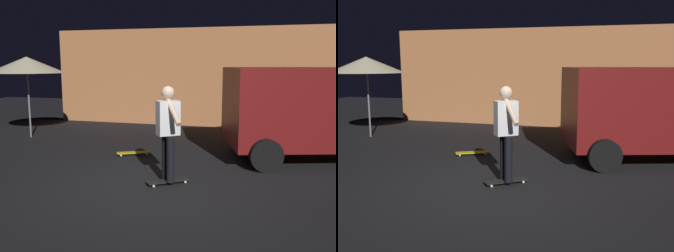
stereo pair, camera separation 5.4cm
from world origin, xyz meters
The scene contains 7 objects.
ground_plane centered at (0.00, 0.00, 0.00)m, with size 28.00×28.00×0.00m, color black.
low_building centered at (0.09, 8.28, 1.63)m, with size 11.27×3.71×3.27m.
parked_van centered at (3.32, 3.00, 1.16)m, with size 4.96×3.36×2.03m.
patio_umbrella centered at (-4.70, 3.27, 2.07)m, with size 2.10×2.10×2.30m.
skateboard_ridden centered at (0.29, 0.26, 0.06)m, with size 0.74×0.64×0.07m.
skateboard_spare centered at (-1.06, 2.07, 0.06)m, with size 0.78×0.54×0.07m.
skater centered at (0.29, 0.26, 1.04)m, with size 0.67×0.83×1.67m.
Camera 2 is at (2.06, -5.87, 2.14)m, focal length 39.93 mm.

